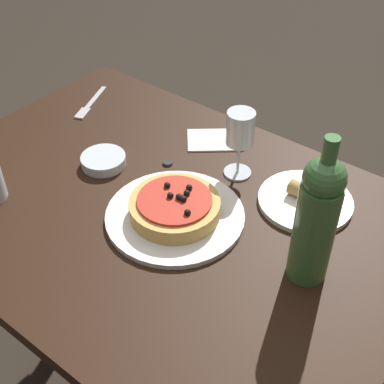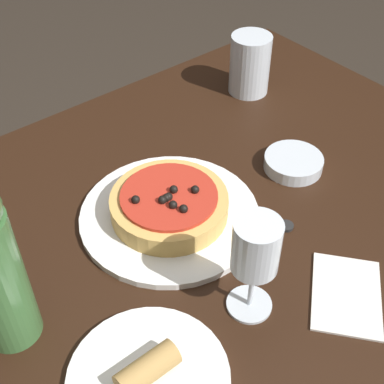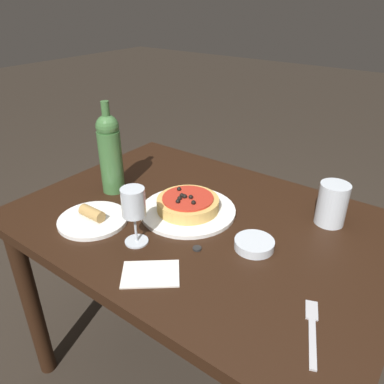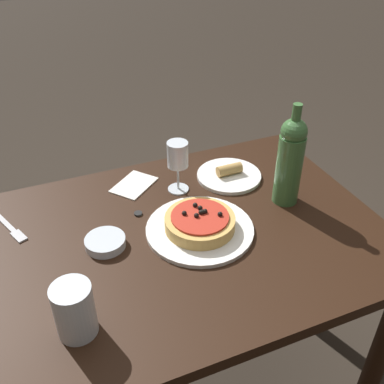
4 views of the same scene
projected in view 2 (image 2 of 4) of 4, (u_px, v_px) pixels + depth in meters
dining_table at (199, 246)px, 0.99m from camera, size 1.13×0.80×0.73m
dinner_plate at (170, 215)px, 0.89m from camera, size 0.30×0.30×0.01m
pizza at (169, 204)px, 0.87m from camera, size 0.19×0.19×0.05m
wine_glass at (256, 251)px, 0.68m from camera, size 0.07×0.07×0.17m
water_cup at (250, 64)px, 1.14m from camera, size 0.09×0.09×0.13m
side_bowl at (293, 163)px, 0.98m from camera, size 0.11×0.11×0.02m
side_plate at (148, 377)px, 0.67m from camera, size 0.21×0.21×0.05m
paper_napkin at (346, 295)px, 0.78m from camera, size 0.17×0.17×0.00m
bottle_cap at (286, 226)px, 0.88m from camera, size 0.02×0.02×0.01m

